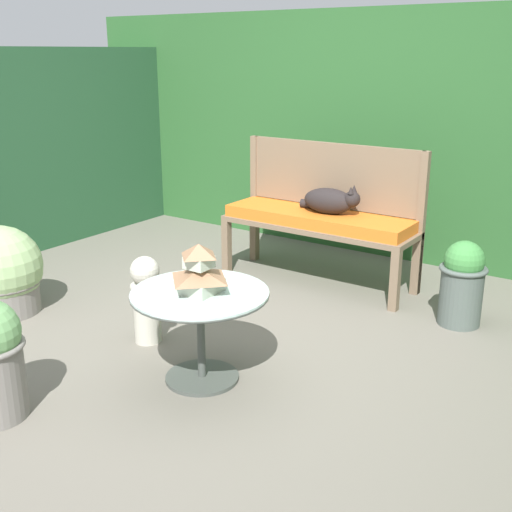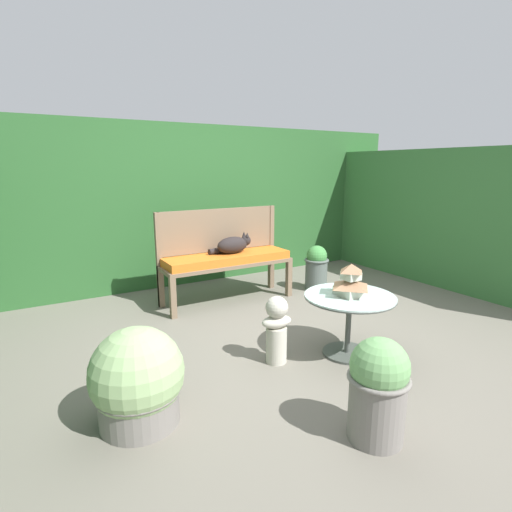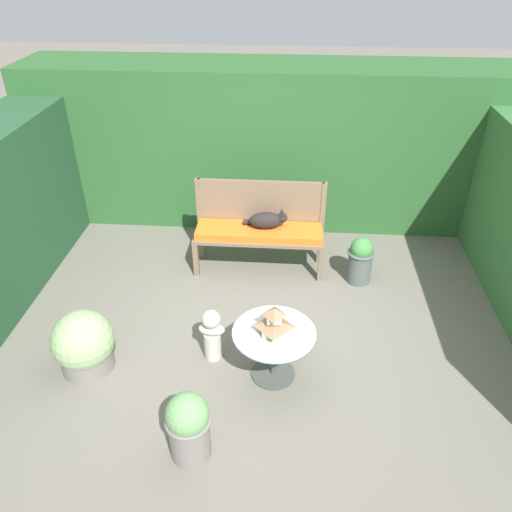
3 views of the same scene
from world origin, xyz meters
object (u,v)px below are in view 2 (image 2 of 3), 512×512
at_px(cat, 233,245).
at_px(garden_bust, 277,328).
at_px(potted_plant_bench_left, 316,267).
at_px(potted_plant_table_near, 138,381).
at_px(garden_bench, 227,262).
at_px(potted_plant_bench_right, 378,388).
at_px(pagoda_birdhouse, 351,282).
at_px(patio_table, 349,308).

relative_size(cat, garden_bust, 0.94).
bearing_deg(cat, potted_plant_bench_left, -15.44).
distance_m(cat, garden_bust, 1.63).
bearing_deg(potted_plant_table_near, garden_bench, 49.71).
bearing_deg(potted_plant_bench_right, garden_bench, 82.29).
xyz_separation_m(potted_plant_bench_left, potted_plant_table_near, (-2.63, -1.57, -0.01)).
bearing_deg(pagoda_birdhouse, potted_plant_table_near, -179.01).
distance_m(garden_bench, potted_plant_bench_right, 2.60).
relative_size(garden_bench, garden_bust, 2.74).
bearing_deg(potted_plant_bench_right, garden_bust, 89.08).
bearing_deg(garden_bench, patio_table, -81.66).
bearing_deg(patio_table, garden_bust, 162.16).
xyz_separation_m(garden_bust, potted_plant_bench_left, (1.49, 1.35, 0.00)).
relative_size(cat, patio_table, 0.70).
xyz_separation_m(garden_bench, cat, (0.09, 0.02, 0.18)).
distance_m(potted_plant_table_near, potted_plant_bench_right, 1.40).
bearing_deg(cat, potted_plant_table_near, -137.30).
distance_m(pagoda_birdhouse, potted_plant_bench_left, 1.82).
distance_m(patio_table, pagoda_birdhouse, 0.22).
xyz_separation_m(patio_table, potted_plant_table_near, (-1.72, -0.03, -0.13)).
xyz_separation_m(garden_bench, pagoda_birdhouse, (0.25, -1.70, 0.15)).
bearing_deg(potted_plant_bench_right, potted_plant_table_near, 143.34).
bearing_deg(garden_bust, cat, 80.13).
bearing_deg(potted_plant_bench_left, garden_bust, -137.88).
xyz_separation_m(cat, potted_plant_table_near, (-1.56, -1.75, -0.38)).
xyz_separation_m(cat, potted_plant_bench_right, (-0.44, -2.59, -0.34)).
relative_size(cat, potted_plant_bench_left, 0.91).
bearing_deg(potted_plant_bench_left, garden_bench, 171.87).
bearing_deg(potted_plant_bench_left, cat, 170.24).
height_order(garden_bust, potted_plant_table_near, potted_plant_table_near).
height_order(garden_bench, cat, cat).
relative_size(garden_bench, potted_plant_bench_left, 2.66).
distance_m(pagoda_birdhouse, potted_plant_bench_right, 1.10).
xyz_separation_m(pagoda_birdhouse, potted_plant_bench_right, (-0.60, -0.86, -0.31)).
distance_m(potted_plant_bench_left, potted_plant_table_near, 3.07).
bearing_deg(potted_plant_bench_left, potted_plant_table_near, -149.23).
distance_m(garden_bench, cat, 0.20).
height_order(potted_plant_bench_left, potted_plant_table_near, potted_plant_table_near).
bearing_deg(garden_bust, patio_table, -12.46).
bearing_deg(potted_plant_bench_right, cat, 80.44).
relative_size(potted_plant_bench_left, potted_plant_bench_right, 0.93).
bearing_deg(potted_plant_table_near, patio_table, 0.99).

